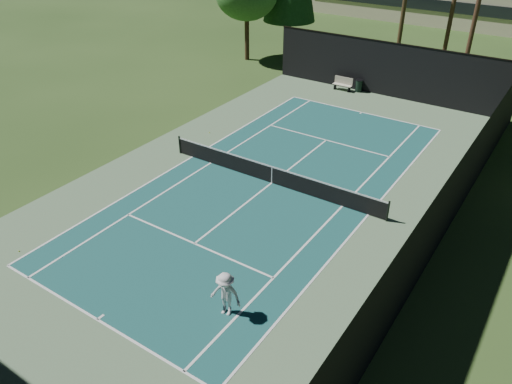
# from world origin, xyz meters

# --- Properties ---
(ground) EXTENTS (160.00, 160.00, 0.00)m
(ground) POSITION_xyz_m (0.00, 0.00, 0.00)
(ground) COLOR #2C481B
(ground) RESTS_ON ground
(apron_slab) EXTENTS (18.00, 32.00, 0.01)m
(apron_slab) POSITION_xyz_m (0.00, 0.00, 0.01)
(apron_slab) COLOR #5B7955
(apron_slab) RESTS_ON ground
(court_surface) EXTENTS (10.97, 23.77, 0.01)m
(court_surface) POSITION_xyz_m (0.00, 0.00, 0.01)
(court_surface) COLOR #19514E
(court_surface) RESTS_ON ground
(court_lines) EXTENTS (11.07, 23.87, 0.01)m
(court_lines) POSITION_xyz_m (0.00, 0.00, 0.02)
(court_lines) COLOR white
(court_lines) RESTS_ON ground
(tennis_net) EXTENTS (12.90, 0.10, 1.10)m
(tennis_net) POSITION_xyz_m (0.00, 0.00, 0.56)
(tennis_net) COLOR black
(tennis_net) RESTS_ON ground
(fence) EXTENTS (18.04, 32.05, 4.03)m
(fence) POSITION_xyz_m (0.00, 0.06, 2.01)
(fence) COLOR black
(fence) RESTS_ON ground
(player) EXTENTS (1.30, 0.88, 1.85)m
(player) POSITION_xyz_m (3.69, -9.01, 0.93)
(player) COLOR silver
(player) RESTS_ON ground
(tennis_ball_a) EXTENTS (0.06, 0.06, 0.06)m
(tennis_ball_a) POSITION_xyz_m (-5.94, -11.04, 0.03)
(tennis_ball_a) COLOR #CFDF32
(tennis_ball_a) RESTS_ON ground
(tennis_ball_b) EXTENTS (0.07, 0.07, 0.07)m
(tennis_ball_b) POSITION_xyz_m (-2.44, 0.98, 0.03)
(tennis_ball_b) COLOR #CDD22F
(tennis_ball_b) RESTS_ON ground
(tennis_ball_c) EXTENTS (0.06, 0.06, 0.06)m
(tennis_ball_c) POSITION_xyz_m (-0.83, 1.53, 0.03)
(tennis_ball_c) COLOR #CED931
(tennis_ball_c) RESTS_ON ground
(tennis_ball_d) EXTENTS (0.07, 0.07, 0.07)m
(tennis_ball_d) POSITION_xyz_m (-6.75, 3.22, 0.03)
(tennis_ball_d) COLOR #D5E834
(tennis_ball_d) RESTS_ON ground
(park_bench) EXTENTS (1.50, 0.45, 1.02)m
(park_bench) POSITION_xyz_m (-3.12, 15.33, 0.55)
(park_bench) COLOR beige
(park_bench) RESTS_ON ground
(trash_bin) EXTENTS (0.56, 0.56, 0.95)m
(trash_bin) POSITION_xyz_m (-1.95, 15.70, 0.48)
(trash_bin) COLOR black
(trash_bin) RESTS_ON ground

